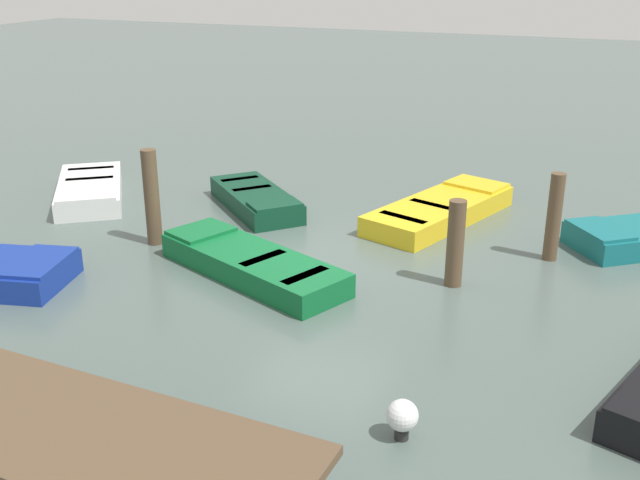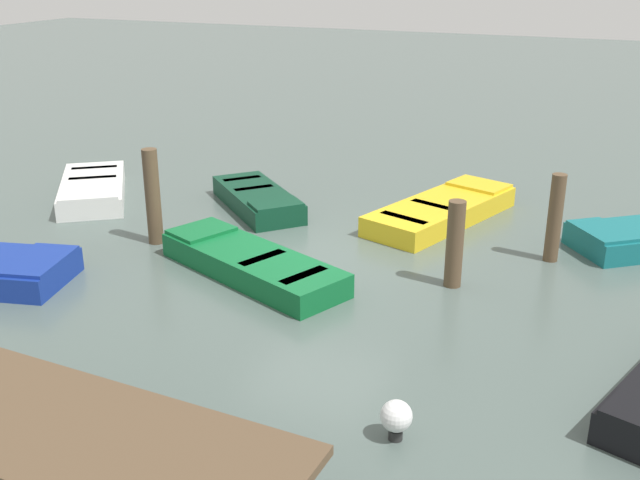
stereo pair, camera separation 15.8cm
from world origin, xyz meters
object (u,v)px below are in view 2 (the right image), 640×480
object	(u,v)px
rowboat_dark_green	(258,199)
rowboat_white	(93,189)
mooring_piling_far_left	(555,218)
marker_buoy	(396,417)
rowboat_yellow	(442,210)
mooring_piling_mid_left	(455,244)
dock_segment	(57,433)
rowboat_green	(251,263)
mooring_piling_near_left	(153,197)

from	to	relation	value
rowboat_dark_green	rowboat_white	world-z (taller)	same
mooring_piling_far_left	marker_buoy	world-z (taller)	mooring_piling_far_left
rowboat_yellow	mooring_piling_mid_left	xyz separation A→B (m)	(-0.98, 3.05, 0.50)
rowboat_dark_green	rowboat_yellow	size ratio (longest dim) A/B	0.72
dock_segment	mooring_piling_far_left	xyz separation A→B (m)	(-3.50, -8.31, -0.05)
rowboat_yellow	rowboat_green	bearing A→B (deg)	169.06
mooring_piling_mid_left	mooring_piling_far_left	world-z (taller)	mooring_piling_far_left
marker_buoy	mooring_piling_mid_left	bearing A→B (deg)	-84.23
rowboat_dark_green	rowboat_white	xyz separation A→B (m)	(3.66, 0.78, -0.00)
mooring_piling_far_left	mooring_piling_mid_left	bearing A→B (deg)	52.86
rowboat_dark_green	rowboat_green	xyz separation A→B (m)	(-1.51, 3.11, -0.00)
rowboat_dark_green	mooring_piling_mid_left	distance (m)	5.22
mooring_piling_mid_left	mooring_piling_far_left	bearing A→B (deg)	-127.14
rowboat_dark_green	mooring_piling_mid_left	bearing A→B (deg)	17.21
mooring_piling_near_left	mooring_piling_far_left	bearing A→B (deg)	-163.54
dock_segment	rowboat_white	size ratio (longest dim) A/B	1.54
dock_segment	rowboat_dark_green	world-z (taller)	dock_segment
dock_segment	rowboat_dark_green	distance (m)	9.16
rowboat_dark_green	rowboat_yellow	bearing A→B (deg)	55.00
rowboat_yellow	mooring_piling_far_left	distance (m)	2.70
rowboat_yellow	rowboat_green	size ratio (longest dim) A/B	1.04
mooring_piling_mid_left	mooring_piling_far_left	xyz separation A→B (m)	(-1.31, -1.74, 0.06)
rowboat_dark_green	rowboat_white	size ratio (longest dim) A/B	0.86
rowboat_yellow	marker_buoy	distance (m)	7.47
rowboat_white	mooring_piling_far_left	bearing A→B (deg)	55.26
rowboat_yellow	rowboat_green	xyz separation A→B (m)	(2.22, 3.95, 0.00)
mooring_piling_far_left	rowboat_dark_green	bearing A→B (deg)	-4.50
rowboat_white	mooring_piling_far_left	size ratio (longest dim) A/B	2.10
rowboat_white	mooring_piling_near_left	xyz separation A→B (m)	(-2.84, 1.72, 0.67)
mooring_piling_near_left	rowboat_dark_green	bearing A→B (deg)	-108.08
rowboat_dark_green	mooring_piling_mid_left	xyz separation A→B (m)	(-4.71, 2.21, 0.50)
mooring_piling_far_left	rowboat_white	bearing A→B (deg)	1.79
rowboat_dark_green	marker_buoy	distance (m)	8.29
mooring_piling_near_left	mooring_piling_mid_left	size ratio (longest dim) A/B	1.24
mooring_piling_far_left	rowboat_green	bearing A→B (deg)	30.32
rowboat_dark_green	marker_buoy	world-z (taller)	marker_buoy
rowboat_white	mooring_piling_mid_left	xyz separation A→B (m)	(-8.36, 1.43, 0.50)
rowboat_yellow	mooring_piling_mid_left	world-z (taller)	mooring_piling_mid_left
rowboat_green	rowboat_white	xyz separation A→B (m)	(5.17, -2.33, 0.00)
mooring_piling_far_left	marker_buoy	xyz separation A→B (m)	(0.88, 6.03, -0.49)
dock_segment	marker_buoy	distance (m)	3.51
rowboat_white	rowboat_dark_green	bearing A→B (deg)	65.47
mooring_piling_near_left	rowboat_white	bearing A→B (deg)	-31.14
rowboat_yellow	rowboat_white	world-z (taller)	same
rowboat_dark_green	mooring_piling_far_left	xyz separation A→B (m)	(-6.02, 0.47, 0.56)
dock_segment	mooring_piling_far_left	size ratio (longest dim) A/B	3.23
dock_segment	rowboat_yellow	distance (m)	9.71
rowboat_yellow	mooring_piling_mid_left	distance (m)	3.24
rowboat_yellow	rowboat_white	bearing A→B (deg)	120.73
rowboat_yellow	rowboat_green	world-z (taller)	same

